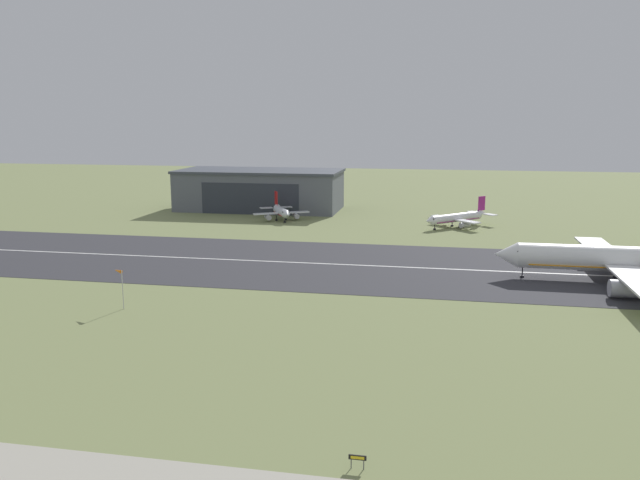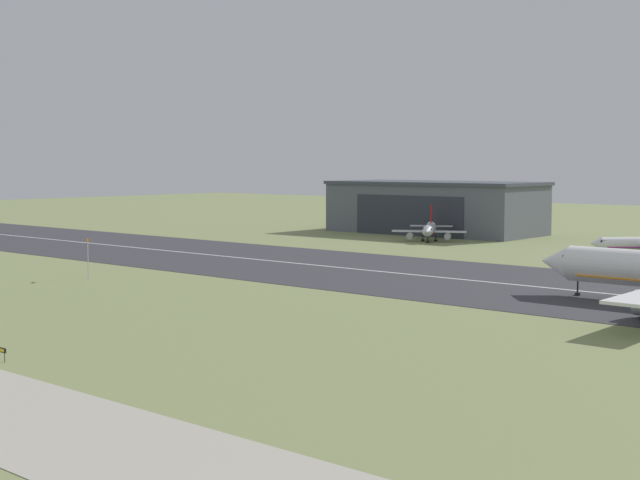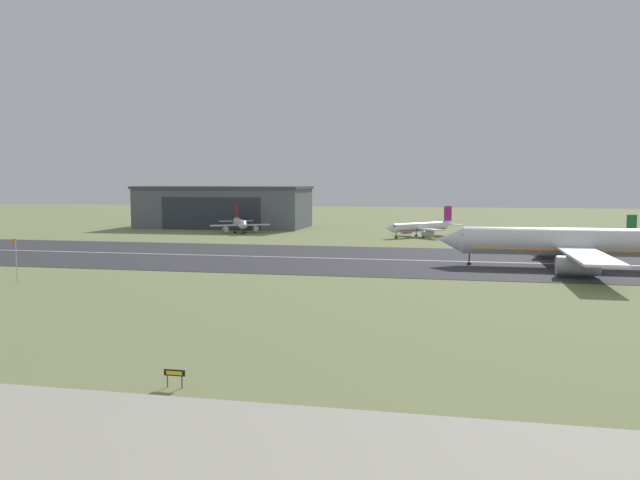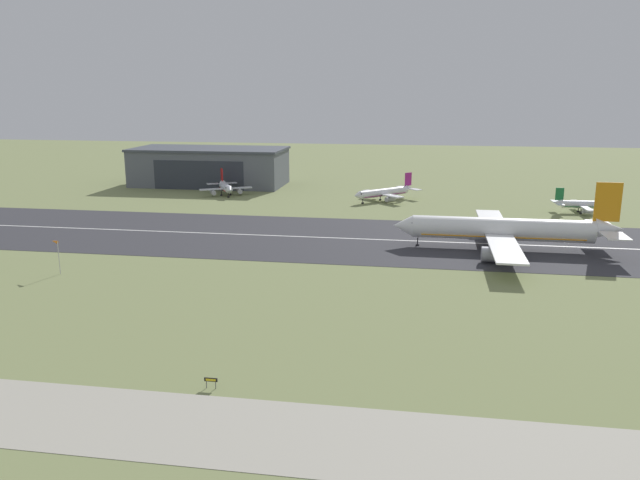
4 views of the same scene
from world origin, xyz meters
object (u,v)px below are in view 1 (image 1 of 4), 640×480
windsock_pole (119,274)px  airplane_parked_east (457,218)px  airplane_parked_west (281,212)px  airplane_landing (625,260)px  runway_sign (357,459)px

windsock_pole → airplane_parked_east: bearing=58.0°
airplane_parked_west → airplane_parked_east: bearing=-2.3°
airplane_landing → windsock_pole: size_ratio=8.02×
airplane_parked_east → windsock_pole: size_ratio=3.28×
airplane_parked_east → windsock_pole: 114.10m
windsock_pole → airplane_parked_west: bearing=87.6°
airplane_landing → windsock_pole: 98.60m
airplane_landing → airplane_parked_west: bearing=144.1°
airplane_parked_east → windsock_pole: bearing=-122.0°
airplane_landing → airplane_parked_east: (-31.62, 61.51, -1.80)m
airplane_landing → windsock_pole: (-92.09, -35.19, 1.53)m
airplane_parked_east → runway_sign: airplane_parked_east is taller
runway_sign → airplane_landing: bearing=60.6°
airplane_parked_east → windsock_pole: airplane_parked_east is taller
runway_sign → windsock_pole: bearing=137.6°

